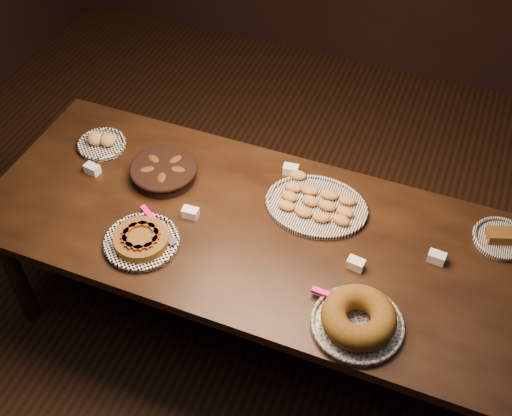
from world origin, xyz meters
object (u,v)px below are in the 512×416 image
at_px(madeleine_platter, 316,204).
at_px(bundt_cake_plate, 358,319).
at_px(apple_tart_plate, 142,240).
at_px(buffet_table, 251,237).

relative_size(madeleine_platter, bundt_cake_plate, 1.19).
height_order(apple_tart_plate, madeleine_platter, apple_tart_plate).
distance_m(buffet_table, madeleine_platter, 0.33).
bearing_deg(apple_tart_plate, bundt_cake_plate, -24.40).
xyz_separation_m(buffet_table, madeleine_platter, (0.23, 0.21, 0.09)).
distance_m(apple_tart_plate, madeleine_platter, 0.78).
bearing_deg(bundt_cake_plate, apple_tart_plate, 177.72).
xyz_separation_m(apple_tart_plate, bundt_cake_plate, (0.96, -0.06, 0.02)).
distance_m(apple_tart_plate, bundt_cake_plate, 0.96).
height_order(buffet_table, apple_tart_plate, apple_tart_plate).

